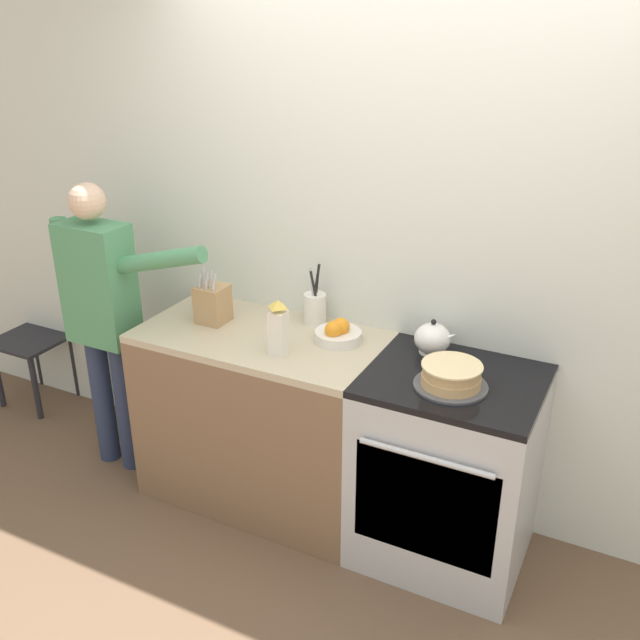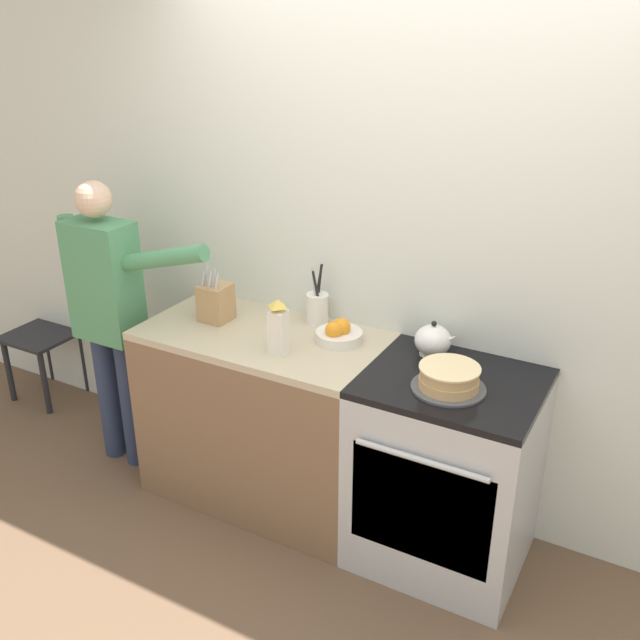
% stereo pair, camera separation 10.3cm
% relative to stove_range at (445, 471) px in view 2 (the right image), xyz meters
% --- Properties ---
extents(ground_plane, '(16.00, 16.00, 0.00)m').
position_rel_stove_range_xyz_m(ground_plane, '(-0.29, -0.31, -0.45)').
color(ground_plane, brown).
extents(wall_back, '(8.00, 0.04, 2.60)m').
position_rel_stove_range_xyz_m(wall_back, '(-0.29, 0.33, 0.85)').
color(wall_back, silver).
rests_on(wall_back, ground_plane).
extents(counter_cabinet, '(1.14, 0.62, 0.90)m').
position_rel_stove_range_xyz_m(counter_cabinet, '(-0.93, 0.00, -0.00)').
color(counter_cabinet, brown).
rests_on(counter_cabinet, ground_plane).
extents(stove_range, '(0.72, 0.65, 0.90)m').
position_rel_stove_range_xyz_m(stove_range, '(0.00, 0.00, 0.00)').
color(stove_range, '#B7BABF').
rests_on(stove_range, ground_plane).
extents(layer_cake, '(0.30, 0.30, 0.10)m').
position_rel_stove_range_xyz_m(layer_cake, '(0.01, -0.08, 0.49)').
color(layer_cake, '#4C4C51').
rests_on(layer_cake, stove_range).
extents(tea_kettle, '(0.19, 0.16, 0.16)m').
position_rel_stove_range_xyz_m(tea_kettle, '(-0.16, 0.18, 0.51)').
color(tea_kettle, white).
rests_on(tea_kettle, stove_range).
extents(knife_block, '(0.14, 0.14, 0.28)m').
position_rel_stove_range_xyz_m(knife_block, '(-1.21, 0.03, 0.54)').
color(knife_block, tan).
rests_on(knife_block, counter_cabinet).
extents(utensil_crock, '(0.11, 0.11, 0.29)m').
position_rel_stove_range_xyz_m(utensil_crock, '(-0.76, 0.23, 0.53)').
color(utensil_crock, silver).
rests_on(utensil_crock, counter_cabinet).
extents(fruit_bowl, '(0.21, 0.21, 0.11)m').
position_rel_stove_range_xyz_m(fruit_bowl, '(-0.58, 0.10, 0.49)').
color(fruit_bowl, silver).
rests_on(fruit_bowl, counter_cabinet).
extents(milk_carton, '(0.07, 0.07, 0.25)m').
position_rel_stove_range_xyz_m(milk_carton, '(-0.75, -0.13, 0.57)').
color(milk_carton, white).
rests_on(milk_carton, counter_cabinet).
extents(person_baker, '(0.90, 0.20, 1.54)m').
position_rel_stove_range_xyz_m(person_baker, '(-1.77, -0.12, 0.47)').
color(person_baker, '#283351').
rests_on(person_baker, ground_plane).
extents(dining_chair, '(0.40, 0.40, 0.84)m').
position_rel_stove_range_xyz_m(dining_chair, '(-2.68, 0.25, 0.03)').
color(dining_chair, '#232328').
rests_on(dining_chair, ground_plane).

